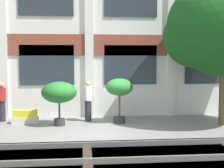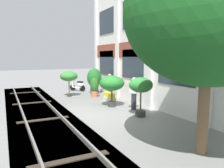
% 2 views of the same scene
% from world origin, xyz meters
% --- Properties ---
extents(ground_plane, '(80.00, 80.00, 0.00)m').
position_xyz_m(ground_plane, '(0.00, 0.00, 0.00)').
color(ground_plane, gray).
extents(apartment_facade, '(14.67, 0.64, 7.22)m').
position_xyz_m(apartment_facade, '(-0.00, 2.99, 3.60)').
color(apartment_facade, silver).
rests_on(apartment_facade, ground).
extents(rail_tracks, '(22.31, 2.80, 0.43)m').
position_xyz_m(rail_tracks, '(-0.00, -2.62, -0.13)').
color(rail_tracks, '#4C473F').
rests_on(rail_tracks, ground).
extents(potted_plant_square_trough, '(1.00, 0.38, 0.53)m').
position_xyz_m(potted_plant_square_trough, '(-2.54, 1.61, 0.25)').
color(potted_plant_square_trough, beige).
rests_on(potted_plant_square_trough, ground).
extents(potted_plant_tall_urn, '(1.06, 1.06, 1.75)m').
position_xyz_m(potted_plant_tall_urn, '(1.14, 1.36, 1.33)').
color(potted_plant_tall_urn, '#333333').
rests_on(potted_plant_tall_urn, ground).
extents(potted_plant_low_pan, '(1.32, 1.32, 1.67)m').
position_xyz_m(potted_plant_low_pan, '(-1.18, 1.09, 1.23)').
color(potted_plant_low_pan, '#333333').
rests_on(potted_plant_low_pan, ground).
extents(resident_by_doorway, '(0.34, 0.53, 1.58)m').
position_xyz_m(resident_by_doorway, '(-3.53, 2.11, 0.85)').
color(resident_by_doorway, '#282833').
rests_on(resident_by_doorway, ground).
extents(resident_watching_tracks, '(0.34, 0.51, 1.64)m').
position_xyz_m(resident_watching_tracks, '(-0.08, 1.78, 0.88)').
color(resident_watching_tracks, '#282833').
rests_on(resident_watching_tracks, ground).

